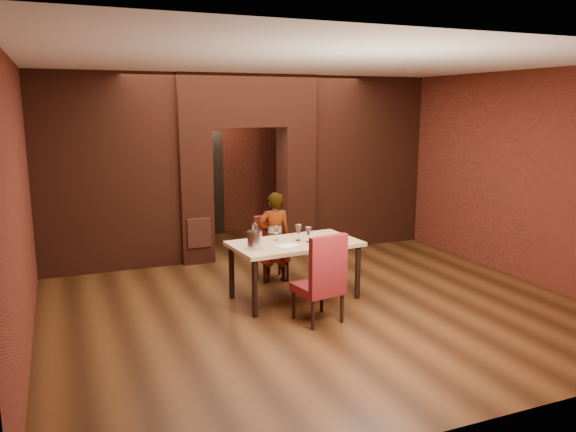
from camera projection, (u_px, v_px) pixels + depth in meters
name	position (u px, v px, depth m)	size (l,w,h in m)	color
floor	(290.00, 287.00, 8.39)	(8.00, 8.00, 0.00)	#452511
ceiling	(290.00, 66.00, 7.78)	(7.00, 8.00, 0.04)	silver
wall_back	(216.00, 158.00, 11.71)	(7.00, 0.04, 3.20)	maroon
wall_front	(483.00, 242.00, 4.46)	(7.00, 0.04, 3.20)	maroon
wall_left	(23.00, 195.00, 6.78)	(0.04, 8.00, 3.20)	maroon
wall_right	(483.00, 170.00, 9.39)	(0.04, 8.00, 3.20)	maroon
pillar_left	(194.00, 195.00, 9.63)	(0.55, 0.55, 2.30)	maroon
pillar_right	(296.00, 189.00, 10.34)	(0.55, 0.55, 2.30)	maroon
lintel	(245.00, 101.00, 9.68)	(2.45, 0.55, 0.90)	maroon
wing_wall_left	(107.00, 173.00, 9.02)	(2.27, 0.35, 3.20)	maroon
wing_wall_right	(363.00, 162.00, 10.78)	(2.27, 0.35, 3.20)	maroon
vent_panel	(199.00, 233.00, 9.48)	(0.40, 0.03, 0.50)	#9A452C
rear_door	(199.00, 185.00, 11.62)	(0.90, 0.08, 2.10)	black
rear_door_frame	(200.00, 185.00, 11.58)	(1.02, 0.04, 2.22)	black
dining_table	(295.00, 270.00, 7.82)	(1.74, 0.98, 0.82)	tan
chair_far	(272.00, 249.00, 8.67)	(0.45, 0.45, 0.98)	maroon
chair_near	(318.00, 277.00, 6.97)	(0.52, 0.52, 1.14)	maroon
person_seated	(274.00, 237.00, 8.55)	(0.51, 0.33, 1.39)	silver
wine_glass_a	(276.00, 233.00, 7.81)	(0.08, 0.08, 0.20)	white
wine_glass_b	(298.00, 233.00, 7.80)	(0.09, 0.09, 0.23)	white
wine_glass_c	(308.00, 235.00, 7.71)	(0.09, 0.09, 0.21)	white
tasting_sheet	(288.00, 245.00, 7.54)	(0.26, 0.19, 0.00)	white
wine_bucket	(255.00, 240.00, 7.35)	(0.19, 0.19, 0.24)	#ADACB2
water_bottle	(255.00, 233.00, 7.59)	(0.07, 0.07, 0.30)	white
potted_plant	(316.00, 258.00, 9.18)	(0.38, 0.33, 0.42)	#386C2B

